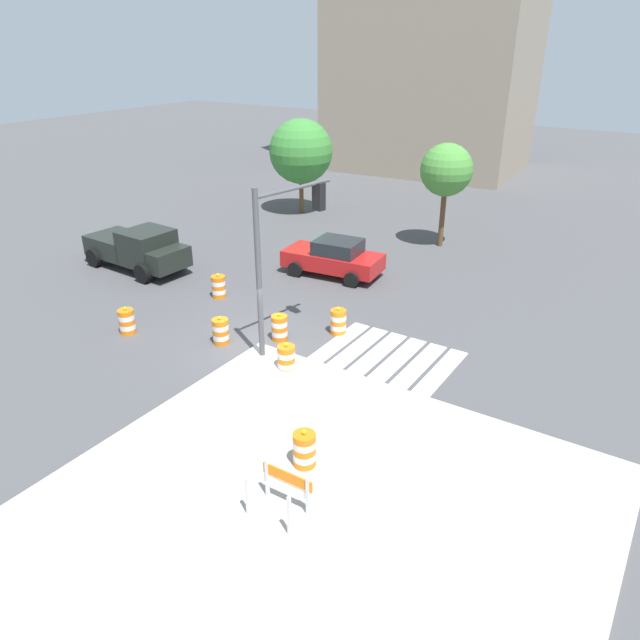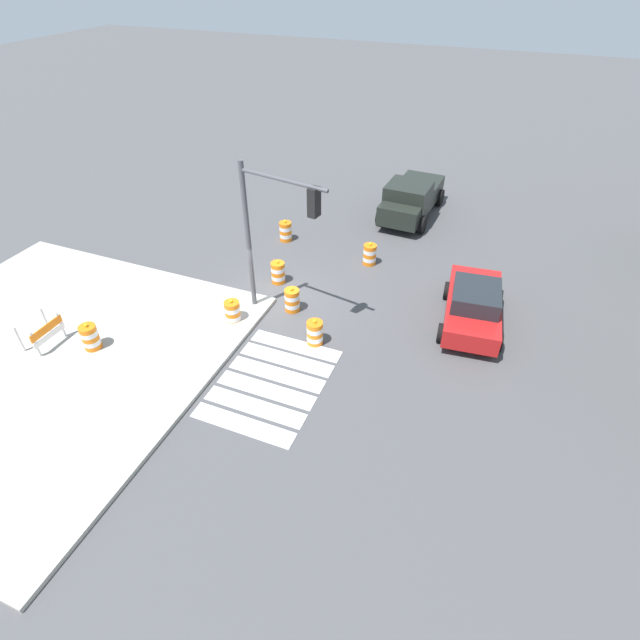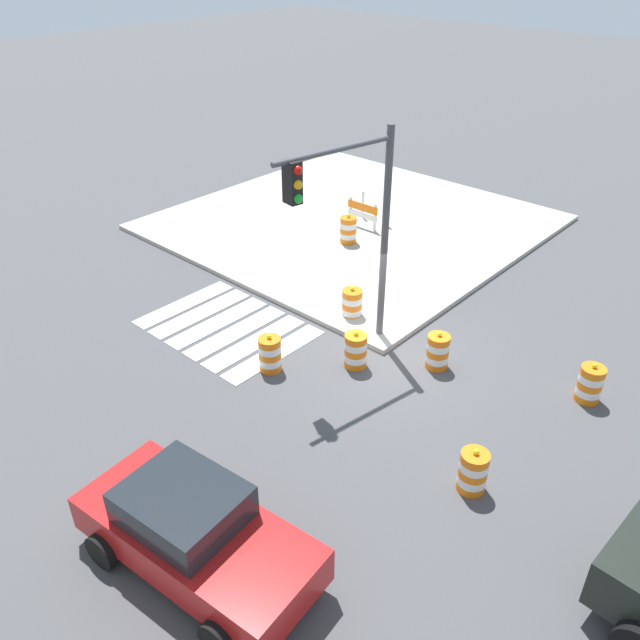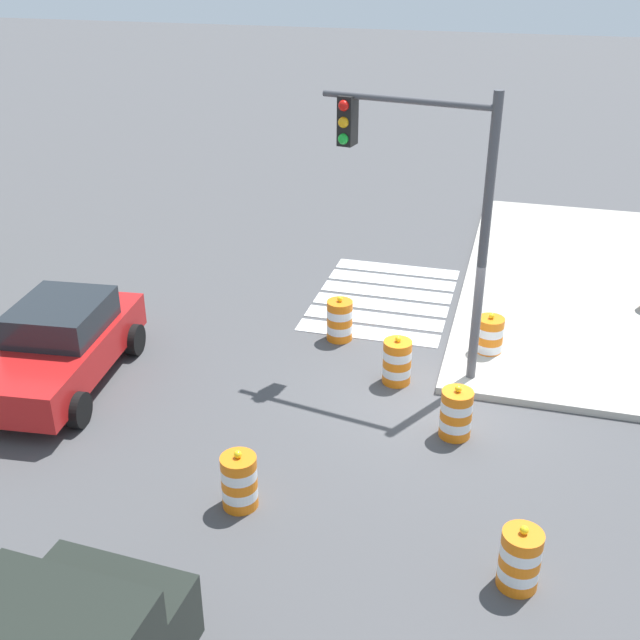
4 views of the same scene
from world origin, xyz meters
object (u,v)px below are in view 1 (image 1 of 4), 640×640
traffic_barrel_lane_center (338,322)px  traffic_barrel_on_sidewalk (304,449)px  traffic_barrel_median_near (280,328)px  traffic_barrel_far_curb (127,321)px  sports_car (334,257)px  construction_barricade (283,488)px  traffic_light_pole (284,237)px  pickup_truck (140,249)px  street_tree_streetside_near (446,170)px  traffic_barrel_median_far (221,331)px  traffic_barrel_crosswalk_end (286,359)px  street_tree_streetside_mid (301,151)px  traffic_barrel_near_corner (219,287)px

traffic_barrel_lane_center → traffic_barrel_on_sidewalk: (3.18, -6.79, 0.15)m
traffic_barrel_median_near → traffic_barrel_far_curb: (-4.84, -2.54, 0.00)m
sports_car → construction_barricade: size_ratio=3.44×
sports_car → traffic_light_pole: size_ratio=0.81×
pickup_truck → construction_barricade: size_ratio=4.03×
traffic_barrel_far_curb → street_tree_streetside_near: size_ratio=0.20×
traffic_barrel_far_curb → traffic_barrel_median_near: bearing=27.7°
sports_car → traffic_barrel_median_near: sports_car is taller
traffic_barrel_median_far → traffic_light_pole: traffic_light_pole is taller
traffic_barrel_on_sidewalk → traffic_light_pole: traffic_light_pole is taller
traffic_barrel_median_far → traffic_light_pole: (2.05, 1.03, 3.46)m
traffic_barrel_crosswalk_end → traffic_barrel_median_near: size_ratio=1.00×
traffic_barrel_median_far → traffic_barrel_far_curb: size_ratio=1.00×
traffic_barrel_median_near → traffic_barrel_lane_center: 2.11m
pickup_truck → traffic_barrel_on_sidewalk: bearing=-28.0°
street_tree_streetside_mid → traffic_light_pole: bearing=-57.1°
traffic_barrel_far_curb → traffic_barrel_crosswalk_end: bearing=7.9°
traffic_barrel_crosswalk_end → construction_barricade: 6.23m
sports_car → traffic_light_pole: (2.22, -6.62, 3.10)m
sports_car → street_tree_streetside_mid: street_tree_streetside_mid is taller
traffic_barrel_on_sidewalk → street_tree_streetside_mid: size_ratio=0.19×
pickup_truck → traffic_barrel_near_corner: size_ratio=5.14×
street_tree_streetside_mid → traffic_barrel_near_corner: bearing=-70.2°
traffic_barrel_near_corner → sports_car: bearing=60.9°
sports_car → traffic_barrel_median_near: size_ratio=4.38×
traffic_barrel_median_near → traffic_barrel_on_sidewalk: (4.64, -5.27, 0.15)m
sports_car → pickup_truck: pickup_truck is taller
traffic_barrel_on_sidewalk → street_tree_streetside_mid: 23.68m
traffic_barrel_median_far → traffic_barrel_on_sidewalk: 7.32m
sports_car → traffic_barrel_on_sidewalk: 13.21m
traffic_barrel_on_sidewalk → construction_barricade: bearing=-73.0°
traffic_barrel_near_corner → construction_barricade: (9.38, -8.43, 0.27)m
traffic_barrel_median_near → traffic_light_pole: size_ratio=0.19×
sports_car → traffic_barrel_near_corner: (-2.59, -4.65, -0.36)m
traffic_barrel_on_sidewalk → construction_barricade: 1.56m
traffic_barrel_far_curb → street_tree_streetside_mid: street_tree_streetside_mid is taller
traffic_barrel_median_near → traffic_barrel_lane_center: same height
traffic_barrel_median_far → traffic_barrel_far_curb: same height
traffic_barrel_near_corner → traffic_barrel_median_near: (4.28, -1.68, 0.00)m
traffic_barrel_far_curb → traffic_barrel_near_corner: bearing=82.5°
traffic_light_pole → street_tree_streetside_near: traffic_light_pole is taller
traffic_barrel_median_near → traffic_barrel_on_sidewalk: 7.02m
traffic_barrel_median_near → construction_barricade: bearing=-53.0°
construction_barricade → traffic_barrel_far_curb: bearing=157.0°
traffic_barrel_lane_center → traffic_light_pole: traffic_light_pole is taller
traffic_barrel_on_sidewalk → traffic_barrel_lane_center: bearing=115.1°
traffic_barrel_median_far → traffic_light_pole: 4.15m
traffic_barrel_near_corner → traffic_barrel_on_sidewalk: 11.31m
traffic_barrel_near_corner → traffic_barrel_median_near: 4.60m
traffic_barrel_median_near → traffic_barrel_far_curb: same height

